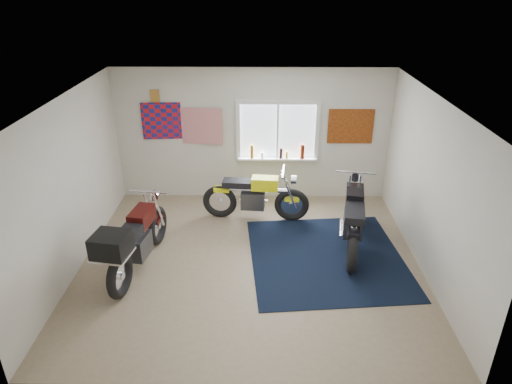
{
  "coord_description": "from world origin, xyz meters",
  "views": [
    {
      "loc": [
        0.17,
        -6.26,
        4.3
      ],
      "look_at": [
        0.09,
        0.4,
        1.09
      ],
      "focal_mm": 32.0,
      "sensor_mm": 36.0,
      "label": 1
    }
  ],
  "objects_px": {
    "navy_rug": "(326,257)",
    "yellow_triumph": "(255,197)",
    "black_chrome_bike": "(353,219)",
    "maroon_tourer": "(134,242)"
  },
  "relations": [
    {
      "from": "navy_rug",
      "to": "black_chrome_bike",
      "type": "relative_size",
      "value": 1.16
    },
    {
      "from": "navy_rug",
      "to": "black_chrome_bike",
      "type": "height_order",
      "value": "black_chrome_bike"
    },
    {
      "from": "navy_rug",
      "to": "black_chrome_bike",
      "type": "distance_m",
      "value": 0.8
    },
    {
      "from": "yellow_triumph",
      "to": "maroon_tourer",
      "type": "bearing_deg",
      "value": -130.56
    },
    {
      "from": "navy_rug",
      "to": "yellow_triumph",
      "type": "bearing_deg",
      "value": 132.05
    },
    {
      "from": "maroon_tourer",
      "to": "black_chrome_bike",
      "type": "bearing_deg",
      "value": -67.05
    },
    {
      "from": "navy_rug",
      "to": "maroon_tourer",
      "type": "relative_size",
      "value": 1.19
    },
    {
      "from": "maroon_tourer",
      "to": "yellow_triumph",
      "type": "bearing_deg",
      "value": -36.43
    },
    {
      "from": "navy_rug",
      "to": "maroon_tourer",
      "type": "distance_m",
      "value": 3.14
    },
    {
      "from": "navy_rug",
      "to": "yellow_triumph",
      "type": "relative_size",
      "value": 1.27
    }
  ]
}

